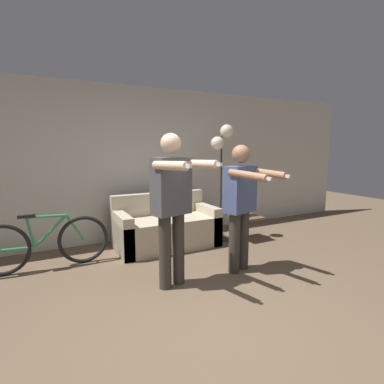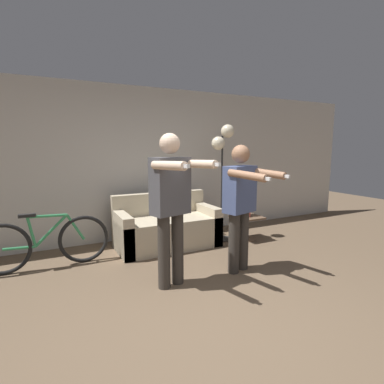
{
  "view_description": "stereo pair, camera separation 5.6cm",
  "coord_description": "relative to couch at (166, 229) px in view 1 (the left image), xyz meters",
  "views": [
    {
      "loc": [
        -1.35,
        -2.1,
        1.59
      ],
      "look_at": [
        0.55,
        1.57,
        0.97
      ],
      "focal_mm": 28.0,
      "sensor_mm": 36.0,
      "label": 1
    },
    {
      "loc": [
        -1.3,
        -2.12,
        1.59
      ],
      "look_at": [
        0.55,
        1.57,
        0.97
      ],
      "focal_mm": 28.0,
      "sensor_mm": 36.0,
      "label": 2
    }
  ],
  "objects": [
    {
      "name": "ground_plane",
      "position": [
        -0.43,
        -2.25,
        -0.29
      ],
      "size": [
        16.0,
        16.0,
        0.0
      ],
      "primitive_type": "plane",
      "color": "brown"
    },
    {
      "name": "wall_back",
      "position": [
        -0.43,
        0.67,
        1.01
      ],
      "size": [
        10.0,
        0.05,
        2.6
      ],
      "color": "beige",
      "rests_on": "ground_plane"
    },
    {
      "name": "person_left",
      "position": [
        -0.47,
        -1.34,
        0.72
      ],
      "size": [
        0.61,
        0.76,
        1.74
      ],
      "rotation": [
        0.0,
        0.0,
        0.25
      ],
      "color": "#38332D",
      "rests_on": "ground_plane"
    },
    {
      "name": "floor_lamp",
      "position": [
        0.99,
        -0.09,
        1.26
      ],
      "size": [
        0.4,
        0.34,
        1.96
      ],
      "color": "black",
      "rests_on": "ground_plane"
    },
    {
      "name": "cat",
      "position": [
        0.35,
        0.3,
        0.62
      ],
      "size": [
        0.46,
        0.13,
        0.17
      ],
      "color": "#3D3833",
      "rests_on": "couch"
    },
    {
      "name": "couch",
      "position": [
        0.0,
        0.0,
        0.0
      ],
      "size": [
        1.6,
        0.81,
        0.84
      ],
      "color": "beige",
      "rests_on": "ground_plane"
    },
    {
      "name": "bicycle",
      "position": [
        -1.76,
        -0.13,
        0.06
      ],
      "size": [
        1.62,
        0.07,
        0.75
      ],
      "color": "black",
      "rests_on": "ground_plane"
    },
    {
      "name": "person_right",
      "position": [
        0.47,
        -1.34,
        0.64
      ],
      "size": [
        0.61,
        0.76,
        1.62
      ],
      "rotation": [
        0.0,
        0.0,
        0.29
      ],
      "color": "#38332D",
      "rests_on": "ground_plane"
    },
    {
      "name": "side_table",
      "position": [
        1.37,
        -0.3,
        0.01
      ],
      "size": [
        0.46,
        0.46,
        0.41
      ],
      "color": "brown",
      "rests_on": "ground_plane"
    },
    {
      "name": "cup",
      "position": [
        1.36,
        -0.34,
        0.16
      ],
      "size": [
        0.09,
        0.09,
        0.08
      ],
      "color": "#B7473D",
      "rests_on": "side_table"
    }
  ]
}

